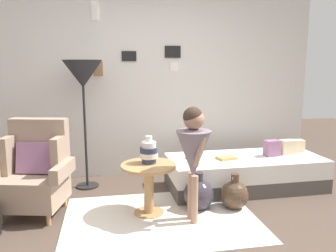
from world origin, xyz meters
The scene contains 15 objects.
ground_plane centered at (0.00, 0.00, 0.00)m, with size 12.00×12.00×0.00m, color #4C3D33.
gallery_wall centered at (0.00, 1.95, 1.30)m, with size 4.80×0.12×2.60m.
rug centered at (-0.02, 0.42, 0.01)m, with size 1.91×1.37×0.01m, color silver.
armchair centered at (-1.27, 0.83, 0.44)m, with size 0.85×0.71×0.97m.
daybed centered at (1.15, 1.10, 0.20)m, with size 1.91×0.82×0.40m.
pillow_head centered at (1.92, 1.23, 0.48)m, with size 0.18×0.12×0.16m, color beige.
pillow_mid centered at (1.73, 1.13, 0.49)m, with size 0.18×0.12×0.18m, color beige.
pillow_back centered at (1.50, 1.09, 0.50)m, with size 0.18×0.12×0.20m, color gray.
side_table centered at (-0.12, 0.57, 0.38)m, with size 0.56×0.56×0.53m.
vase_striped centered at (-0.11, 0.61, 0.65)m, with size 0.18×0.18×0.28m.
floor_lamp centered at (-0.79, 1.50, 1.38)m, with size 0.47×0.47×1.58m.
person_child centered at (0.28, 0.31, 0.73)m, with size 0.34×0.34×1.14m.
book_on_daybed centered at (0.89, 1.05, 0.42)m, with size 0.22×0.16×0.03m, color tan.
demijohn_near centered at (0.41, 0.58, 0.17)m, with size 0.33×0.33×0.41m.
demijohn_far centered at (0.79, 0.53, 0.16)m, with size 0.30×0.30×0.39m.
Camera 1 is at (-0.53, -2.70, 1.52)m, focal length 36.01 mm.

